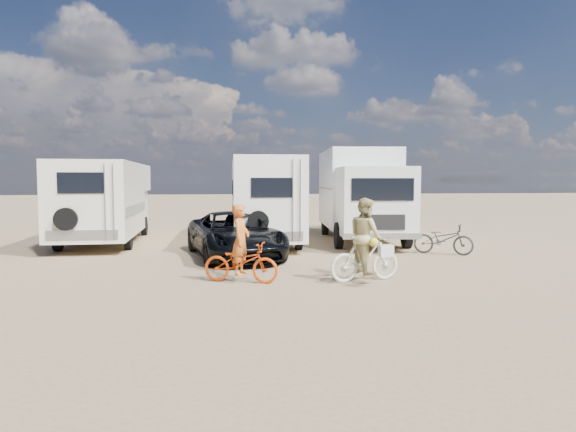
{
  "coord_description": "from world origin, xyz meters",
  "views": [
    {
      "loc": [
        -1.45,
        -11.98,
        2.27
      ],
      "look_at": [
        0.45,
        1.78,
        1.3
      ],
      "focal_mm": 32.3,
      "sensor_mm": 36.0,
      "label": 1
    }
  ],
  "objects": [
    {
      "name": "bike_man",
      "position": [
        -0.93,
        -0.59,
        0.45
      ],
      "size": [
        1.8,
        1.18,
        0.89
      ],
      "primitive_type": "imported",
      "rotation": [
        0.0,
        0.0,
        1.2
      ],
      "color": "#D13F07",
      "rests_on": "ground"
    },
    {
      "name": "cooler",
      "position": [
        -0.4,
        1.96,
        0.2
      ],
      "size": [
        0.58,
        0.5,
        0.39
      ],
      "primitive_type": "cube",
      "rotation": [
        0.0,
        0.0,
        -0.34
      ],
      "color": "#2D558C",
      "rests_on": "ground"
    },
    {
      "name": "box_truck",
      "position": [
        3.89,
        6.67,
        1.7
      ],
      "size": [
        3.27,
        7.49,
        3.41
      ],
      "primitive_type": null,
      "rotation": [
        0.0,
        0.0,
        -0.11
      ],
      "color": "white",
      "rests_on": "ground"
    },
    {
      "name": "rv_left",
      "position": [
        -5.44,
        7.52,
        1.44
      ],
      "size": [
        2.56,
        7.54,
        2.88
      ],
      "primitive_type": null,
      "rotation": [
        0.0,
        0.0,
        0.02
      ],
      "color": "white",
      "rests_on": "ground"
    },
    {
      "name": "rider_woman",
      "position": [
        1.83,
        -0.85,
        0.85
      ],
      "size": [
        0.82,
        0.95,
        1.7
      ],
      "primitive_type": "imported",
      "rotation": [
        0.0,
        0.0,
        1.81
      ],
      "color": "tan",
      "rests_on": "ground"
    },
    {
      "name": "crate",
      "position": [
        0.17,
        4.18,
        0.17
      ],
      "size": [
        0.51,
        0.51,
        0.35
      ],
      "primitive_type": "cube",
      "rotation": [
        0.0,
        0.0,
        0.19
      ],
      "color": "#8F674F",
      "rests_on": "ground"
    },
    {
      "name": "dark_suv",
      "position": [
        -0.94,
        3.13,
        0.67
      ],
      "size": [
        3.06,
        5.14,
        1.34
      ],
      "primitive_type": "imported",
      "rotation": [
        0.0,
        0.0,
        0.18
      ],
      "color": "black",
      "rests_on": "ground"
    },
    {
      "name": "ground",
      "position": [
        0.0,
        0.0,
        0.0
      ],
      "size": [
        140.0,
        140.0,
        0.0
      ],
      "primitive_type": "plane",
      "color": "#987F5B",
      "rests_on": "ground"
    },
    {
      "name": "bike_parked",
      "position": [
        5.39,
        2.91,
        0.47
      ],
      "size": [
        1.84,
        1.49,
        0.94
      ],
      "primitive_type": "imported",
      "rotation": [
        0.0,
        0.0,
        1.0
      ],
      "color": "#292C29",
      "rests_on": "ground"
    },
    {
      "name": "rv_main",
      "position": [
        0.23,
        6.73,
        1.51
      ],
      "size": [
        2.37,
        7.33,
        3.01
      ],
      "primitive_type": null,
      "rotation": [
        0.0,
        0.0,
        -0.02
      ],
      "color": "white",
      "rests_on": "ground"
    },
    {
      "name": "bike_woman",
      "position": [
        1.83,
        -0.85,
        0.51
      ],
      "size": [
        1.78,
        0.87,
        1.03
      ],
      "primitive_type": "imported",
      "rotation": [
        0.0,
        0.0,
        1.81
      ],
      "color": "beige",
      "rests_on": "ground"
    },
    {
      "name": "rider_man",
      "position": [
        -0.93,
        -0.59,
        0.78
      ],
      "size": [
        0.55,
        0.66,
        1.55
      ],
      "primitive_type": "imported",
      "rotation": [
        0.0,
        0.0,
        1.2
      ],
      "color": "orange",
      "rests_on": "ground"
    }
  ]
}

